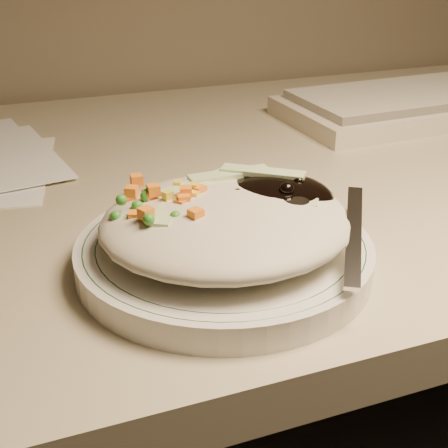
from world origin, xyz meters
name	(u,v)px	position (x,y,z in m)	size (l,w,h in m)	color
desk	(245,310)	(0.00, 1.38, 0.54)	(1.40, 0.70, 0.74)	tan
plate	(224,254)	(-0.11, 1.17, 0.75)	(0.23, 0.23, 0.02)	silver
plate_rim	(224,243)	(-0.11, 1.17, 0.76)	(0.22, 0.22, 0.00)	#144723
meal	(230,217)	(-0.10, 1.17, 0.78)	(0.21, 0.19, 0.05)	#B7AE94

